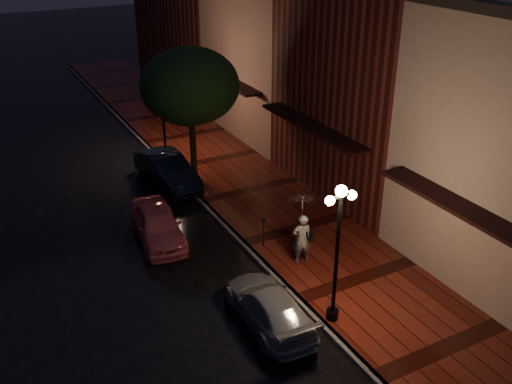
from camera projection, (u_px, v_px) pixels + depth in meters
ground at (244, 246)px, 20.54m from camera, size 120.00×120.00×0.00m
sidewalk at (297, 230)px, 21.46m from camera, size 4.50×60.00×0.15m
curb at (244, 244)px, 20.50m from camera, size 0.25×60.00×0.15m
storefront_mid at (376, 61)px, 22.65m from camera, size 5.00×8.00×11.00m
storefront_far at (276, 48)px, 29.42m from camera, size 5.00×8.00×9.00m
storefront_extra at (199, 11)px, 37.10m from camera, size 5.00×12.00×10.00m
streetlamp_near at (337, 247)px, 15.58m from camera, size 0.96×0.36×4.31m
streetlamp_far at (162, 107)px, 26.65m from camera, size 0.96×0.36×4.31m
street_tree at (190, 88)px, 23.65m from camera, size 4.16×4.16×5.80m
pink_car at (158, 225)px, 20.64m from camera, size 1.99×3.97×1.30m
navy_car at (167, 170)px, 24.86m from camera, size 1.80×4.34×1.40m
silver_car at (269, 306)px, 16.49m from camera, size 1.77×3.97×1.13m
woman_with_umbrella at (303, 219)px, 18.60m from camera, size 1.05×1.07×2.52m
parking_meter at (264, 229)px, 19.93m from camera, size 0.11×0.09×1.16m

